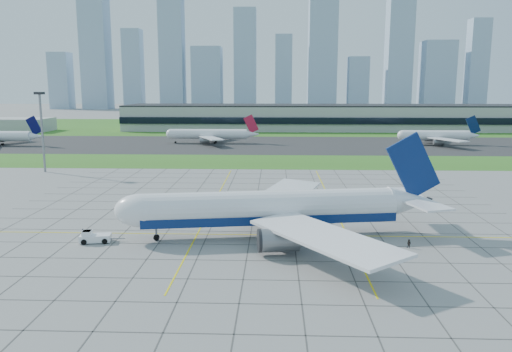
{
  "coord_description": "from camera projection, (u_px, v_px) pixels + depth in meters",
  "views": [
    {
      "loc": [
        4.47,
        -91.53,
        27.3
      ],
      "look_at": [
        0.14,
        21.15,
        7.0
      ],
      "focal_mm": 35.0,
      "sensor_mm": 36.0,
      "label": 1
    }
  ],
  "objects": [
    {
      "name": "airliner",
      "position": [
        272.0,
        209.0,
        91.21
      ],
      "size": [
        60.19,
        60.54,
        19.04
      ],
      "rotation": [
        0.0,
        0.0,
        0.16
      ],
      "color": "white",
      "rests_on": "ground"
    },
    {
      "name": "city_skyline",
      "position": [
        265.0,
        59.0,
        596.28
      ],
      "size": [
        523.0,
        32.4,
        160.0
      ],
      "color": "#9AB3C9",
      "rests_on": "ground"
    },
    {
      "name": "distant_jet_2",
      "position": [
        437.0,
        135.0,
        235.27
      ],
      "size": [
        36.4,
        42.66,
        14.08
      ],
      "color": "white",
      "rests_on": "ground"
    },
    {
      "name": "crew_far",
      "position": [
        409.0,
        244.0,
        85.23
      ],
      "size": [
        0.95,
        0.95,
        1.55
      ],
      "primitive_type": "imported",
      "rotation": [
        0.0,
        0.0,
        -0.82
      ],
      "color": "black",
      "rests_on": "ground"
    },
    {
      "name": "service_block",
      "position": [
        8.0,
        125.0,
        306.88
      ],
      "size": [
        50.0,
        25.0,
        8.0
      ],
      "primitive_type": "cube",
      "color": "#B7B7B2",
      "rests_on": "ground"
    },
    {
      "name": "terminal",
      "position": [
        331.0,
        117.0,
        318.17
      ],
      "size": [
        260.0,
        43.0,
        15.8
      ],
      "color": "#B7B7B2",
      "rests_on": "ground"
    },
    {
      "name": "pushback_tug",
      "position": [
        94.0,
        237.0,
        88.37
      ],
      "size": [
        7.87,
        3.41,
        2.16
      ],
      "rotation": [
        0.0,
        0.0,
        0.16
      ],
      "color": "white",
      "rests_on": "ground"
    },
    {
      "name": "asphalt_taxiway",
      "position": [
        266.0,
        144.0,
        237.61
      ],
      "size": [
        700.0,
        75.0,
        0.04
      ],
      "primitive_type": "cube",
      "color": "#383838",
      "rests_on": "ground"
    },
    {
      "name": "apron_markings",
      "position": [
        256.0,
        217.0,
        105.9
      ],
      "size": [
        120.0,
        130.0,
        0.03
      ],
      "color": "#474744",
      "rests_on": "ground"
    },
    {
      "name": "light_mast",
      "position": [
        41.0,
        122.0,
        158.72
      ],
      "size": [
        2.5,
        2.5,
        25.6
      ],
      "color": "gray",
      "rests_on": "ground"
    },
    {
      "name": "ground",
      "position": [
        251.0,
        232.0,
        95.02
      ],
      "size": [
        1400.0,
        1400.0,
        0.0
      ],
      "primitive_type": "plane",
      "color": "gray",
      "rests_on": "ground"
    },
    {
      "name": "distant_jet_1",
      "position": [
        210.0,
        134.0,
        241.98
      ],
      "size": [
        42.79,
        42.66,
        14.08
      ],
      "color": "white",
      "rests_on": "ground"
    },
    {
      "name": "grass_far",
      "position": [
        269.0,
        126.0,
        345.8
      ],
      "size": [
        700.0,
        145.0,
        0.04
      ],
      "primitive_type": "cube",
      "color": "#35671D",
      "rests_on": "ground"
    },
    {
      "name": "grass_median",
      "position": [
        263.0,
        162.0,
        183.52
      ],
      "size": [
        700.0,
        35.0,
        0.04
      ],
      "primitive_type": "cube",
      "color": "#35671D",
      "rests_on": "ground"
    },
    {
      "name": "crew_near",
      "position": [
        83.0,
        233.0,
        91.12
      ],
      "size": [
        0.72,
        0.73,
        1.7
      ],
      "primitive_type": "imported",
      "rotation": [
        0.0,
        0.0,
        0.82
      ],
      "color": "black",
      "rests_on": "ground"
    }
  ]
}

